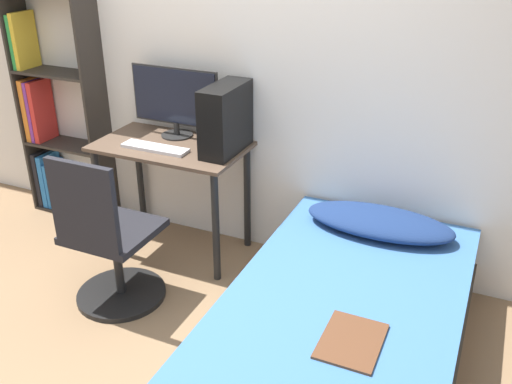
# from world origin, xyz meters

# --- Properties ---
(ground_plane) EXTENTS (14.00, 14.00, 0.00)m
(ground_plane) POSITION_xyz_m (0.00, 0.00, 0.00)
(ground_plane) COLOR #846647
(wall_back) EXTENTS (8.00, 0.05, 2.50)m
(wall_back) POSITION_xyz_m (0.00, 1.35, 1.25)
(wall_back) COLOR silver
(wall_back) RESTS_ON ground_plane
(desk) EXTENTS (0.93, 0.53, 0.73)m
(desk) POSITION_xyz_m (-0.34, 1.06, 0.60)
(desk) COLOR brown
(desk) RESTS_ON ground_plane
(bookshelf) EXTENTS (0.62, 0.24, 1.56)m
(bookshelf) POSITION_xyz_m (-1.42, 1.21, 0.72)
(bookshelf) COLOR #2D2823
(bookshelf) RESTS_ON ground_plane
(office_chair) EXTENTS (0.51, 0.51, 0.92)m
(office_chair) POSITION_xyz_m (-0.35, 0.40, 0.35)
(office_chair) COLOR black
(office_chair) RESTS_ON ground_plane
(bed) EXTENTS (1.06, 1.87, 0.43)m
(bed) POSITION_xyz_m (0.97, 0.39, 0.21)
(bed) COLOR #4C3D2D
(bed) RESTS_ON ground_plane
(pillow) EXTENTS (0.81, 0.36, 0.11)m
(pillow) POSITION_xyz_m (0.97, 1.07, 0.48)
(pillow) COLOR navy
(pillow) RESTS_ON bed
(magazine) EXTENTS (0.24, 0.32, 0.01)m
(magazine) POSITION_xyz_m (1.08, 0.12, 0.43)
(magazine) COLOR #56331E
(magazine) RESTS_ON bed
(monitor) EXTENTS (0.60, 0.20, 0.44)m
(monitor) POSITION_xyz_m (-0.39, 1.21, 0.96)
(monitor) COLOR black
(monitor) RESTS_ON desk
(keyboard) EXTENTS (0.42, 0.11, 0.02)m
(keyboard) POSITION_xyz_m (-0.38, 0.95, 0.74)
(keyboard) COLOR silver
(keyboard) RESTS_ON desk
(pc_tower) EXTENTS (0.17, 0.40, 0.40)m
(pc_tower) POSITION_xyz_m (0.02, 1.11, 0.93)
(pc_tower) COLOR black
(pc_tower) RESTS_ON desk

